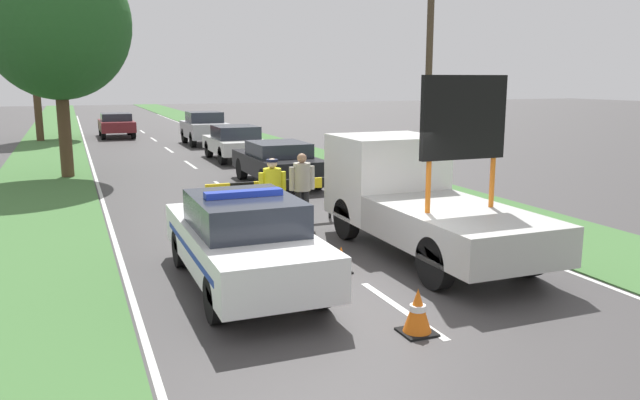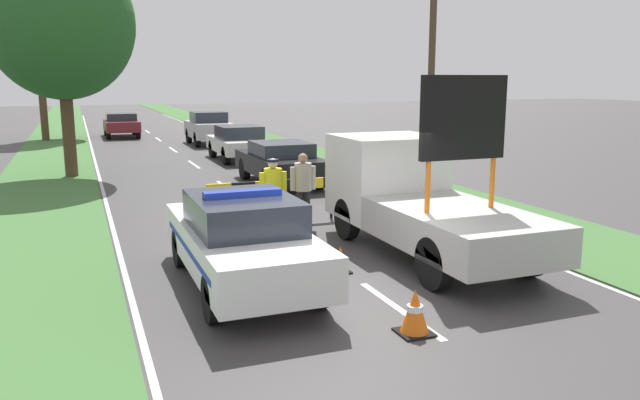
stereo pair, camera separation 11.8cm
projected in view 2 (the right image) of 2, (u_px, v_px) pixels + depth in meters
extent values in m
plane|color=#3D3A3A|center=(374.00, 291.00, 10.08)|extent=(160.00, 160.00, 0.00)
cube|color=silver|center=(399.00, 309.00, 9.30)|extent=(0.12, 2.51, 0.01)
cube|color=silver|center=(281.00, 226.00, 14.57)|extent=(0.12, 2.51, 0.01)
cube|color=silver|center=(226.00, 187.00, 19.84)|extent=(0.12, 2.51, 0.01)
cube|color=silver|center=(194.00, 164.00, 25.11)|extent=(0.12, 2.51, 0.01)
cube|color=silver|center=(173.00, 150.00, 30.38)|extent=(0.12, 2.51, 0.01)
cube|color=silver|center=(158.00, 139.00, 35.64)|extent=(0.12, 2.51, 0.01)
cube|color=silver|center=(147.00, 132.00, 40.91)|extent=(0.12, 2.51, 0.01)
cube|color=silver|center=(139.00, 126.00, 46.18)|extent=(0.12, 2.51, 0.01)
cube|color=silver|center=(132.00, 121.00, 51.45)|extent=(0.12, 2.51, 0.01)
cube|color=silver|center=(127.00, 117.00, 56.72)|extent=(0.12, 2.51, 0.01)
cube|color=silver|center=(94.00, 157.00, 27.49)|extent=(0.10, 68.18, 0.01)
cube|color=silver|center=(256.00, 150.00, 30.12)|extent=(0.10, 68.18, 0.01)
cube|color=#427038|center=(52.00, 160.00, 26.46)|extent=(3.18, 120.00, 0.03)
cube|color=#427038|center=(292.00, 150.00, 30.29)|extent=(3.18, 120.00, 0.03)
cube|color=white|center=(242.00, 245.00, 10.29)|extent=(1.80, 4.67, 0.66)
cube|color=#282D38|center=(243.00, 212.00, 10.05)|extent=(1.58, 2.15, 0.52)
cylinder|color=black|center=(181.00, 248.00, 11.40)|extent=(0.24, 0.69, 0.69)
cylinder|color=black|center=(263.00, 240.00, 11.95)|extent=(0.24, 0.69, 0.69)
cylinder|color=black|center=(214.00, 299.00, 8.75)|extent=(0.24, 0.69, 0.69)
cylinder|color=black|center=(317.00, 285.00, 9.30)|extent=(0.24, 0.69, 0.69)
cube|color=#1E38C6|center=(243.00, 193.00, 9.99)|extent=(1.26, 0.24, 0.10)
cube|color=#193399|center=(242.00, 243.00, 10.28)|extent=(1.81, 3.83, 0.10)
cube|color=black|center=(212.00, 220.00, 12.48)|extent=(0.99, 0.08, 0.40)
cube|color=white|center=(387.00, 176.00, 13.50)|extent=(2.11, 1.93, 1.75)
cube|color=#232833|center=(368.00, 157.00, 14.30)|extent=(1.79, 0.04, 0.77)
cube|color=#B2B2AD|center=(459.00, 228.00, 11.05)|extent=(2.11, 3.66, 0.67)
cylinder|color=#D16619|center=(428.00, 187.00, 10.66)|extent=(0.09, 0.09, 0.90)
cylinder|color=#D16619|center=(492.00, 183.00, 11.13)|extent=(0.09, 0.09, 0.90)
cube|color=black|center=(464.00, 118.00, 10.68)|extent=(1.66, 0.12, 1.44)
cylinder|color=black|center=(347.00, 219.00, 13.33)|extent=(0.24, 0.88, 0.88)
cylinder|color=black|center=(423.00, 212.00, 14.00)|extent=(0.24, 0.88, 0.88)
cylinder|color=black|center=(434.00, 263.00, 10.11)|extent=(0.24, 0.88, 0.88)
cylinder|color=black|center=(528.00, 252.00, 10.77)|extent=(0.24, 0.88, 0.88)
cylinder|color=black|center=(222.00, 211.00, 14.39)|extent=(0.07, 0.07, 0.78)
cylinder|color=black|center=(331.00, 202.00, 15.36)|extent=(0.07, 0.07, 0.78)
cube|color=yellow|center=(219.00, 189.00, 14.27)|extent=(0.57, 0.08, 0.25)
cube|color=black|center=(243.00, 187.00, 14.47)|extent=(0.57, 0.08, 0.25)
cube|color=yellow|center=(267.00, 186.00, 14.68)|extent=(0.57, 0.08, 0.25)
cube|color=black|center=(289.00, 185.00, 14.88)|extent=(0.57, 0.08, 0.25)
cube|color=yellow|center=(312.00, 183.00, 15.08)|extent=(0.57, 0.08, 0.25)
cube|color=black|center=(333.00, 182.00, 15.29)|extent=(0.57, 0.08, 0.25)
cylinder|color=#191E38|center=(270.00, 217.00, 13.57)|extent=(0.16, 0.16, 0.85)
cylinder|color=#191E38|center=(277.00, 216.00, 13.63)|extent=(0.16, 0.16, 0.85)
cylinder|color=yellow|center=(273.00, 183.00, 13.46)|extent=(0.39, 0.39, 0.64)
cylinder|color=yellow|center=(262.00, 185.00, 13.38)|extent=(0.13, 0.13, 0.54)
cylinder|color=yellow|center=(284.00, 184.00, 13.55)|extent=(0.13, 0.13, 0.54)
sphere|color=beige|center=(273.00, 163.00, 13.38)|extent=(0.22, 0.22, 0.22)
cylinder|color=#141933|center=(273.00, 161.00, 13.37)|extent=(0.25, 0.25, 0.05)
cylinder|color=#232326|center=(300.00, 209.00, 14.40)|extent=(0.16, 0.16, 0.85)
cylinder|color=#232326|center=(307.00, 208.00, 14.46)|extent=(0.16, 0.16, 0.85)
cylinder|color=#B2AD9E|center=(303.00, 177.00, 14.29)|extent=(0.39, 0.39, 0.64)
cylinder|color=#B2AD9E|center=(293.00, 179.00, 14.21)|extent=(0.13, 0.13, 0.54)
cylinder|color=#B2AD9E|center=(313.00, 178.00, 14.38)|extent=(0.13, 0.13, 0.54)
sphere|color=#A57A5B|center=(303.00, 158.00, 14.21)|extent=(0.22, 0.22, 0.22)
cube|color=black|center=(414.00, 332.00, 8.41)|extent=(0.46, 0.46, 0.03)
cone|color=orange|center=(415.00, 310.00, 8.35)|extent=(0.39, 0.39, 0.60)
cylinder|color=white|center=(415.00, 308.00, 8.34)|extent=(0.22, 0.22, 0.08)
cube|color=black|center=(292.00, 258.00, 11.93)|extent=(0.47, 0.47, 0.03)
cone|color=orange|center=(291.00, 241.00, 11.87)|extent=(0.40, 0.40, 0.62)
cylinder|color=white|center=(291.00, 240.00, 11.86)|extent=(0.23, 0.23, 0.09)
cube|color=black|center=(340.00, 272.00, 11.07)|extent=(0.34, 0.34, 0.03)
cone|color=orange|center=(340.00, 259.00, 11.02)|extent=(0.29, 0.29, 0.45)
cylinder|color=white|center=(340.00, 257.00, 11.02)|extent=(0.16, 0.16, 0.06)
cube|color=black|center=(280.00, 164.00, 20.32)|extent=(1.91, 4.46, 0.59)
cube|color=#282D38|center=(281.00, 149.00, 20.10)|extent=(1.68, 2.05, 0.43)
cylinder|color=black|center=(245.00, 169.00, 21.34)|extent=(0.24, 0.74, 0.74)
cylinder|color=black|center=(291.00, 166.00, 21.94)|extent=(0.24, 0.74, 0.74)
cylinder|color=black|center=(268.00, 181.00, 18.81)|extent=(0.24, 0.74, 0.74)
cylinder|color=black|center=(319.00, 177.00, 19.41)|extent=(0.24, 0.74, 0.74)
cube|color=silver|center=(239.00, 145.00, 26.42)|extent=(1.95, 4.22, 0.56)
cube|color=#282D38|center=(239.00, 132.00, 26.21)|extent=(1.71, 1.94, 0.52)
cylinder|color=black|center=(213.00, 149.00, 27.37)|extent=(0.24, 0.74, 0.74)
cylinder|color=black|center=(250.00, 147.00, 27.98)|extent=(0.24, 0.74, 0.74)
cylinder|color=black|center=(226.00, 155.00, 24.98)|extent=(0.24, 0.74, 0.74)
cylinder|color=black|center=(267.00, 154.00, 25.59)|extent=(0.24, 0.74, 0.74)
cube|color=#B2B2B7|center=(209.00, 129.00, 32.72)|extent=(1.91, 3.91, 0.78)
cube|color=#282D38|center=(209.00, 117.00, 32.48)|extent=(1.68, 1.80, 0.54)
cylinder|color=black|center=(189.00, 135.00, 33.60)|extent=(0.24, 0.79, 0.79)
cylinder|color=black|center=(220.00, 135.00, 34.20)|extent=(0.24, 0.79, 0.79)
cylinder|color=black|center=(197.00, 139.00, 31.38)|extent=(0.24, 0.79, 0.79)
cylinder|color=black|center=(230.00, 138.00, 31.98)|extent=(0.24, 0.79, 0.79)
cube|color=maroon|center=(121.00, 125.00, 36.97)|extent=(1.88, 4.25, 0.59)
cube|color=#282D38|center=(121.00, 117.00, 36.76)|extent=(1.66, 1.96, 0.43)
cylinder|color=black|center=(106.00, 129.00, 37.94)|extent=(0.24, 0.79, 0.79)
cylinder|color=black|center=(134.00, 128.00, 38.53)|extent=(0.24, 0.79, 0.79)
cylinder|color=black|center=(108.00, 132.00, 35.53)|extent=(0.24, 0.79, 0.79)
cylinder|color=black|center=(138.00, 132.00, 36.12)|extent=(0.24, 0.79, 0.79)
cylinder|color=#4C3823|center=(43.00, 107.00, 34.35)|extent=(0.40, 0.40, 3.79)
ellipsoid|color=#1E471E|center=(38.00, 44.00, 33.71)|extent=(3.87, 3.87, 4.07)
cylinder|color=#4C3823|center=(68.00, 128.00, 21.58)|extent=(0.43, 0.43, 3.41)
ellipsoid|color=#235623|center=(60.00, 23.00, 20.90)|extent=(4.89, 4.89, 5.14)
cylinder|color=#4C3823|center=(69.00, 104.00, 36.33)|extent=(0.40, 0.40, 3.88)
ellipsoid|color=#1E471E|center=(64.00, 44.00, 35.68)|extent=(3.90, 3.90, 4.09)
cylinder|color=#473828|center=(432.00, 65.00, 18.27)|extent=(0.20, 0.20, 7.55)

